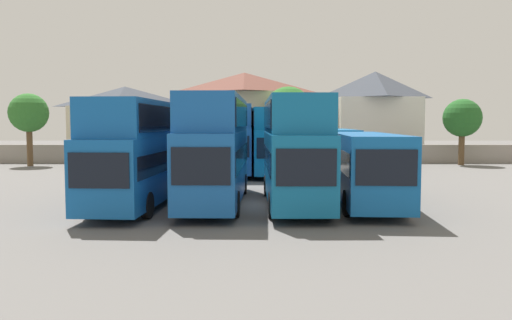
# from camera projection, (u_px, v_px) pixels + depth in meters

# --- Properties ---
(ground) EXTENTS (140.00, 140.00, 0.00)m
(ground) POSITION_uv_depth(u_px,v_px,m) (256.00, 170.00, 42.19)
(ground) COLOR #605E5B
(depot_boundary_wall) EXTENTS (56.00, 0.50, 1.80)m
(depot_boundary_wall) POSITION_uv_depth(u_px,v_px,m) (256.00, 154.00, 48.93)
(depot_boundary_wall) COLOR gray
(depot_boundary_wall) RESTS_ON ground
(bus_1) EXTENTS (3.23, 11.19, 4.88)m
(bus_1) POSITION_uv_depth(u_px,v_px,m) (143.00, 147.00, 24.00)
(bus_1) COLOR #1257A3
(bus_1) RESTS_ON ground
(bus_2) EXTENTS (2.79, 11.18, 5.12)m
(bus_2) POSITION_uv_depth(u_px,v_px,m) (217.00, 144.00, 24.26)
(bus_2) COLOR #1554A4
(bus_2) RESTS_ON ground
(bus_3) EXTENTS (2.71, 10.39, 5.04)m
(bus_3) POSITION_uv_depth(u_px,v_px,m) (295.00, 146.00, 23.76)
(bus_3) COLOR #0F6195
(bus_3) RESTS_ON ground
(bus_4) EXTENTS (3.35, 11.34, 3.38)m
(bus_4) POSITION_uv_depth(u_px,v_px,m) (366.00, 164.00, 24.42)
(bus_4) COLOR #115BA5
(bus_4) RESTS_ON ground
(bus_5) EXTENTS (2.61, 11.77, 4.94)m
(bus_5) POSITION_uv_depth(u_px,v_px,m) (184.00, 138.00, 38.65)
(bus_5) COLOR #1554A3
(bus_5) RESTS_ON ground
(bus_6) EXTENTS (2.72, 10.38, 5.21)m
(bus_6) POSITION_uv_depth(u_px,v_px,m) (236.00, 136.00, 38.73)
(bus_6) COLOR #1E569F
(bus_6) RESTS_ON ground
(bus_7) EXTENTS (3.11, 12.13, 4.97)m
(bus_7) POSITION_uv_depth(u_px,v_px,m) (268.00, 137.00, 39.18)
(bus_7) COLOR #0D659D
(bus_7) RESTS_ON ground
(bus_8) EXTENTS (3.09, 10.82, 3.41)m
(bus_8) POSITION_uv_depth(u_px,v_px,m) (337.00, 148.00, 39.06)
(bus_8) COLOR #0B5DA4
(bus_8) RESTS_ON ground
(house_terrace_left) EXTENTS (11.41, 6.30, 7.87)m
(house_terrace_left) POSITION_uv_depth(u_px,v_px,m) (127.00, 122.00, 55.61)
(house_terrace_left) COLOR beige
(house_terrace_left) RESTS_ON ground
(house_terrace_centre) EXTENTS (11.41, 6.93, 9.42)m
(house_terrace_centre) POSITION_uv_depth(u_px,v_px,m) (245.00, 115.00, 55.93)
(house_terrace_centre) COLOR #C6B293
(house_terrace_centre) RESTS_ON ground
(house_terrace_right) EXTENTS (9.10, 7.71, 9.54)m
(house_terrace_right) POSITION_uv_depth(u_px,v_px,m) (376.00, 114.00, 55.89)
(house_terrace_right) COLOR silver
(house_terrace_right) RESTS_ON ground
(tree_left_of_lot) EXTENTS (3.49, 3.49, 6.56)m
(tree_left_of_lot) POSITION_uv_depth(u_px,v_px,m) (30.00, 114.00, 45.70)
(tree_left_of_lot) COLOR brown
(tree_left_of_lot) RESTS_ON ground
(tree_behind_wall) EXTENTS (4.90, 4.90, 7.57)m
(tree_behind_wall) POSITION_uv_depth(u_px,v_px,m) (289.00, 111.00, 51.11)
(tree_behind_wall) COLOR brown
(tree_behind_wall) RESTS_ON ground
(tree_right_of_lot) EXTENTS (3.49, 3.49, 6.11)m
(tree_right_of_lot) POSITION_uv_depth(u_px,v_px,m) (463.00, 118.00, 46.65)
(tree_right_of_lot) COLOR brown
(tree_right_of_lot) RESTS_ON ground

